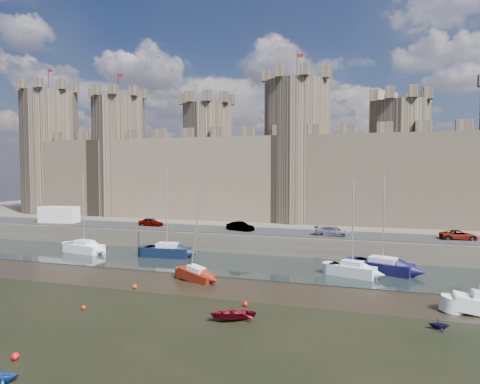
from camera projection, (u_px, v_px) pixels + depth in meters
The scene contains 22 objects.
ground at pixel (128, 347), 26.66m from camera, with size 160.00×160.00×0.00m, color black.
water_channel at pixel (242, 265), 49.50m from camera, with size 160.00×12.00×0.08m, color black.
quay at pixel (297, 220), 83.72m from camera, with size 160.00×60.00×2.50m, color #4C443A.
road at pixel (264, 231), 58.89m from camera, with size 160.00×7.00×0.10m, color black.
castle at pixel (281, 166), 71.94m from camera, with size 108.50×11.00×29.00m.
car_0 at pixel (151, 222), 64.45m from camera, with size 1.51×3.75×1.28m, color gray.
car_1 at pixel (240, 226), 59.42m from camera, with size 1.40×4.02×1.33m, color gray.
car_2 at pixel (333, 231), 54.80m from camera, with size 1.85×4.55×1.32m, color gray.
car_3 at pixel (459, 235), 51.89m from camera, with size 1.98×4.30×1.20m, color gray.
van at pixel (59, 215), 68.52m from camera, with size 6.05×2.42×2.64m, color white.
sailboat_0 at pixel (84, 247), 56.59m from camera, with size 5.92×3.34×10.43m.
sailboat_1 at pixel (167, 251), 53.80m from camera, with size 5.80×2.61×11.32m.
sailboat_2 at pixel (352, 269), 44.10m from camera, with size 5.01×3.12×10.10m.
sailboat_3 at pixel (383, 266), 45.53m from camera, with size 6.50×4.23×10.63m.
sailboat_4 at pixel (196, 274), 42.46m from camera, with size 4.21×2.78×9.17m.
dinghy_1 at pixel (4, 376), 22.14m from camera, with size 1.25×0.76×1.45m, color #154093.
dinghy_4 at pixel (232, 315), 31.50m from camera, with size 2.50×0.72×3.49m, color maroon.
dinghy_7 at pixel (439, 324), 29.58m from camera, with size 1.17×0.72×1.36m, color black.
buoy_0 at pixel (84, 308), 33.70m from camera, with size 0.37×0.37×0.37m, color red.
buoy_1 at pixel (135, 287), 39.68m from camera, with size 0.41×0.41×0.41m, color #EF3C0A.
buoy_3 at pixel (245, 304), 34.50m from camera, with size 0.43×0.43×0.43m, color red.
buoy_4 at pixel (15, 356), 24.81m from camera, with size 0.45×0.45×0.45m, color red.
Camera 1 is at (14.55, -22.78, 11.07)m, focal length 32.00 mm.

